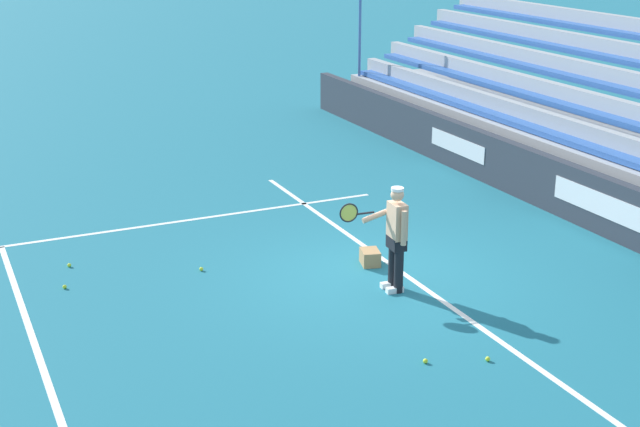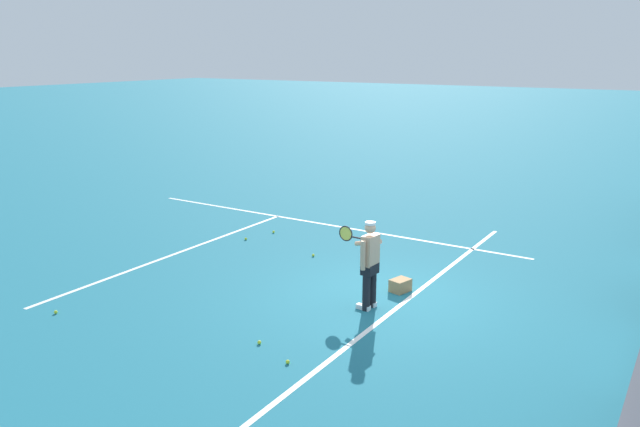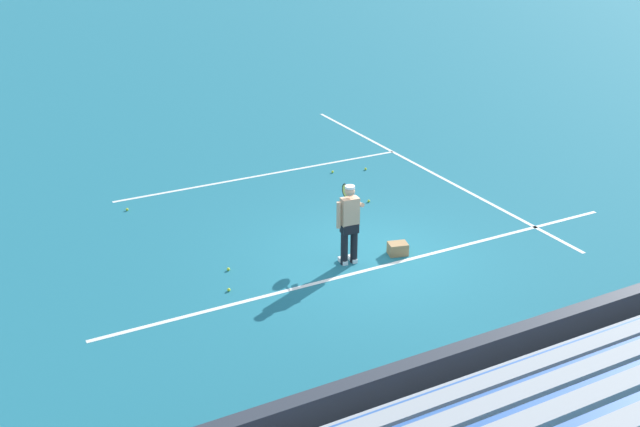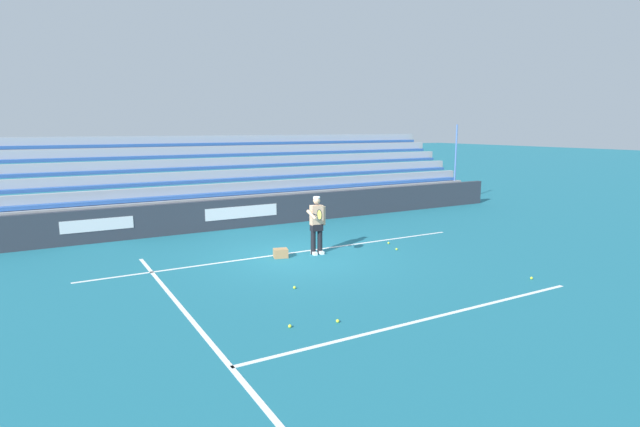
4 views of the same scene
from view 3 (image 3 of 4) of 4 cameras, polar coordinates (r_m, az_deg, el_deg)
The scene contains 13 objects.
ground_plane at distance 15.84m, azimuth 3.86°, elevation -3.28°, with size 160.00×160.00×0.00m, color #1E6B7F.
court_baseline_white at distance 15.47m, azimuth 4.82°, elevation -4.01°, with size 12.00×0.10×0.01m, color white.
court_sideline_white at distance 21.01m, azimuth 7.78°, elevation 3.51°, with size 0.10×12.00×0.01m, color white.
court_service_line_white at distance 20.32m, azimuth -4.23°, elevation 2.96°, with size 8.22×0.10×0.01m, color white.
back_wall_sponsor_board at distance 12.26m, azimuth 16.08°, elevation -10.03°, with size 25.05×0.25×1.10m.
tennis_player at distance 15.18m, azimuth 2.24°, elevation -0.74°, with size 0.61×0.98×1.71m.
ball_box_cardboard at distance 15.92m, azimuth 5.95°, elevation -2.68°, with size 0.40×0.30×0.26m, color #A87F51.
tennis_ball_near_player at distance 20.64m, azimuth 3.50°, elevation 3.41°, with size 0.07×0.07×0.07m, color #CCE533.
tennis_ball_stray_back at distance 14.59m, azimuth -6.97°, elevation -5.78°, with size 0.07×0.07×0.07m, color #CCE533.
tennis_ball_midcourt at distance 15.34m, azimuth -6.99°, elevation -4.23°, with size 0.07×0.07×0.07m, color #CCE533.
tennis_ball_toward_net at distance 18.51m, azimuth 3.73°, elevation 0.96°, with size 0.07×0.07×0.07m, color #CCE533.
tennis_ball_far_right at distance 18.58m, azimuth -14.48°, elevation 0.30°, with size 0.07×0.07×0.07m, color #CCE533.
tennis_ball_on_baseline at distance 20.40m, azimuth 0.96°, elevation 3.20°, with size 0.07×0.07×0.07m, color #CCE533.
Camera 3 is at (-7.50, -11.97, 7.16)m, focal length 42.00 mm.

